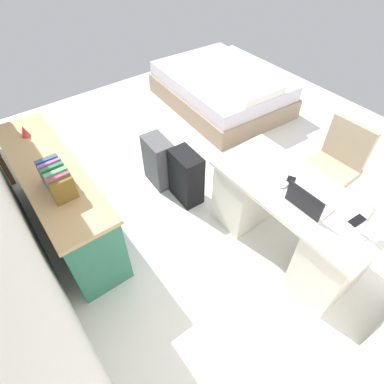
{
  "coord_description": "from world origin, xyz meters",
  "views": [
    {
      "loc": [
        -2.08,
        1.91,
        2.58
      ],
      "look_at": [
        -0.55,
        0.77,
        0.6
      ],
      "focal_mm": 29.8,
      "sensor_mm": 36.0,
      "label": 1
    }
  ],
  "objects": [
    {
      "name": "bed",
      "position": [
        1.15,
        -1.06,
        0.24
      ],
      "size": [
        1.98,
        1.51,
        0.58
      ],
      "color": "gray",
      "rests_on": "ground_plane"
    },
    {
      "name": "desk",
      "position": [
        -1.17,
        0.16,
        0.39
      ],
      "size": [
        1.45,
        0.67,
        0.74
      ],
      "color": "silver",
      "rests_on": "ground_plane"
    },
    {
      "name": "figurine_small",
      "position": [
        0.81,
        1.68,
        0.85
      ],
      "size": [
        0.08,
        0.08,
        0.11
      ],
      "primitive_type": "cone",
      "color": "red",
      "rests_on": "credenza"
    },
    {
      "name": "book_row",
      "position": [
        -0.06,
        1.68,
        0.9
      ],
      "size": [
        0.35,
        0.17,
        0.24
      ],
      "color": "brown",
      "rests_on": "credenza"
    },
    {
      "name": "suitcase_spare_grey",
      "position": [
        0.28,
        0.6,
        0.29
      ],
      "size": [
        0.37,
        0.24,
        0.57
      ],
      "primitive_type": "cube",
      "rotation": [
        0.0,
        0.0,
        -0.05
      ],
      "color": "#4C4C51",
      "rests_on": "ground_plane"
    },
    {
      "name": "credenza",
      "position": [
        0.27,
        1.68,
        0.4
      ],
      "size": [
        1.8,
        0.48,
        0.79
      ],
      "color": "#2D7056",
      "rests_on": "ground_plane"
    },
    {
      "name": "cell_phone_near_laptop",
      "position": [
        -1.63,
        0.05,
        0.75
      ],
      "size": [
        0.07,
        0.14,
        0.01
      ],
      "primitive_type": "cube",
      "rotation": [
        0.0,
        0.0,
        -0.07
      ],
      "color": "black",
      "rests_on": "desk"
    },
    {
      "name": "office_chair",
      "position": [
        -1.02,
        -0.62,
        0.42
      ],
      "size": [
        0.52,
        0.52,
        0.94
      ],
      "color": "black",
      "rests_on": "ground_plane"
    },
    {
      "name": "cell_phone_by_mouse",
      "position": [
        -1.06,
        0.13,
        0.75
      ],
      "size": [
        0.12,
        0.15,
        0.01
      ],
      "primitive_type": "cube",
      "rotation": [
        0.0,
        0.0,
        0.47
      ],
      "color": "black",
      "rests_on": "desk"
    },
    {
      "name": "desk_lamp",
      "position": [
        -1.67,
        0.15,
        1.0
      ],
      "size": [
        0.16,
        0.11,
        0.34
      ],
      "color": "silver",
      "rests_on": "desk"
    },
    {
      "name": "computer_mouse",
      "position": [
        -1.06,
        0.21,
        0.76
      ],
      "size": [
        0.06,
        0.1,
        0.03
      ],
      "primitive_type": "ellipsoid",
      "rotation": [
        0.0,
        0.0,
        0.01
      ],
      "color": "white",
      "rests_on": "desk"
    },
    {
      "name": "laptop",
      "position": [
        -1.32,
        0.25,
        0.79
      ],
      "size": [
        0.31,
        0.22,
        0.21
      ],
      "color": "silver",
      "rests_on": "desk"
    },
    {
      "name": "suitcase_black",
      "position": [
        -0.11,
        0.51,
        0.3
      ],
      "size": [
        0.37,
        0.23,
        0.59
      ],
      "primitive_type": "cube",
      "rotation": [
        0.0,
        0.0,
        -0.04
      ],
      "color": "black",
      "rests_on": "ground_plane"
    },
    {
      "name": "ground_plane",
      "position": [
        0.0,
        0.0,
        0.0
      ],
      "size": [
        5.46,
        5.46,
        0.0
      ],
      "primitive_type": "plane",
      "color": "silver"
    }
  ]
}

